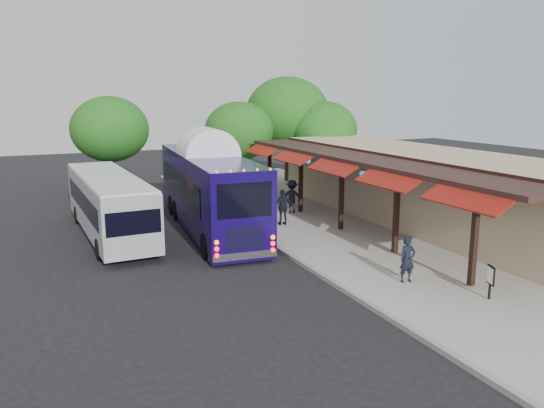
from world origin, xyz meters
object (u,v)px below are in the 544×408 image
coach_bus (209,187)px  city_bus (109,202)px  ped_c (283,207)px  ped_d (292,196)px  ped_b (249,205)px  sign_board (491,277)px  ped_a (407,260)px

coach_bus → city_bus: 4.53m
ped_c → ped_d: ped_d is taller
city_bus → ped_b: 6.55m
ped_b → sign_board: ped_b is taller
ped_b → ped_d: size_ratio=0.94×
coach_bus → ped_d: bearing=16.4°
ped_d → city_bus: bearing=32.1°
ped_d → coach_bus: bearing=42.5°
coach_bus → ped_c: bearing=-15.3°
city_bus → ped_a: 13.49m
ped_c → sign_board: 11.19m
city_bus → sign_board: (9.41, -13.05, -0.66)m
ped_d → sign_board: bearing=121.4°
ped_d → ped_b: bearing=49.5°
city_bus → ped_a: (8.10, -10.77, -0.61)m
ped_a → sign_board: (1.31, -2.28, -0.05)m
sign_board → ped_a: bearing=142.1°
coach_bus → sign_board: 13.28m
ped_a → ped_d: size_ratio=0.88×
coach_bus → ped_c: size_ratio=7.04×
city_bus → ped_d: city_bus is taller
coach_bus → city_bus: coach_bus is taller
coach_bus → ped_c: (3.29, -1.20, -1.04)m
coach_bus → ped_b: bearing=6.3°
ped_c → ped_b: bearing=-41.6°
city_bus → ped_b: size_ratio=6.28×
city_bus → ped_c: 7.99m
ped_b → city_bus: bearing=11.3°
coach_bus → ped_a: coach_bus is taller
sign_board → city_bus: bearing=147.9°
city_bus → ped_b: bearing=-9.0°
ped_b → sign_board: size_ratio=1.56×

